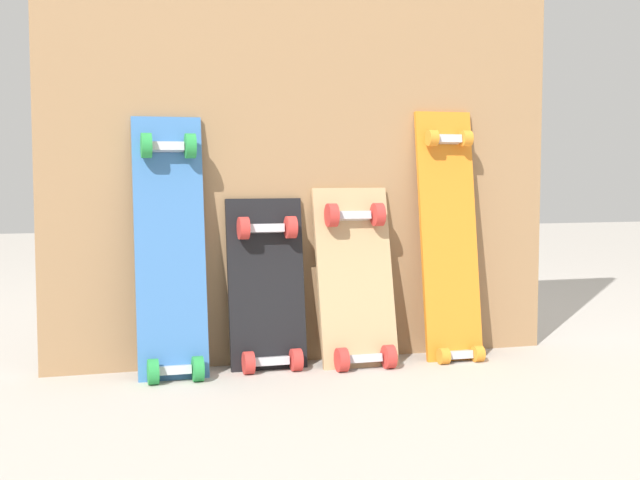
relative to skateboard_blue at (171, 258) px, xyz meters
The scene contains 6 objects.
ground_plane 0.54m from the skateboard_blue, ahead, with size 12.00×12.00×0.00m, color #B2AAA0.
plywood_wall_panel 0.70m from the skateboard_blue, 13.46° to the left, with size 1.57×0.04×1.76m, color #99724C.
skateboard_blue is the anchor object (origin of this frame).
skateboard_black 0.31m from the skateboard_blue, ahead, with size 0.23×0.16×0.56m.
skateboard_natural 0.56m from the skateboard_blue, ahead, with size 0.23×0.20×0.59m.
skateboard_orange 0.85m from the skateboard_blue, ahead, with size 0.18×0.19×0.83m.
Camera 1 is at (-0.68, -2.40, 0.57)m, focal length 47.41 mm.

